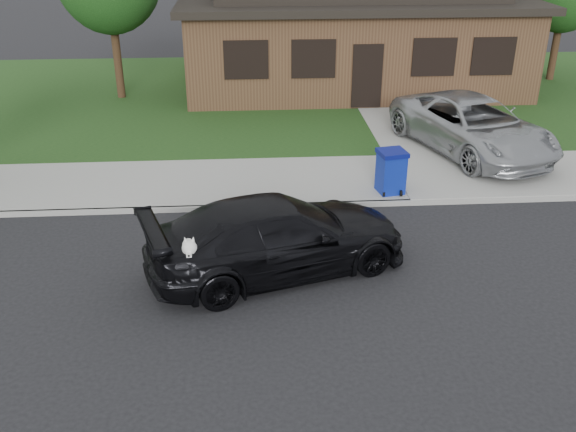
{
  "coord_description": "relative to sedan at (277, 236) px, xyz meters",
  "views": [
    {
      "loc": [
        -0.05,
        -9.97,
        6.38
      ],
      "look_at": [
        0.68,
        0.84,
        1.1
      ],
      "focal_mm": 40.0,
      "sensor_mm": 36.0,
      "label": 1
    }
  ],
  "objects": [
    {
      "name": "recycling_bin",
      "position": [
        2.89,
        3.3,
        -0.08
      ],
      "size": [
        0.73,
        0.73,
        1.05
      ],
      "rotation": [
        0.0,
        0.0,
        0.18
      ],
      "color": "navy",
      "rests_on": "sidewalk"
    },
    {
      "name": "lawn",
      "position": [
        -0.47,
        12.26,
        -0.67
      ],
      "size": [
        60.0,
        13.0,
        0.13
      ],
      "primitive_type": "cube",
      "color": "#193814",
      "rests_on": "ground"
    },
    {
      "name": "curb",
      "position": [
        -0.47,
        2.76,
        -0.67
      ],
      "size": [
        60.0,
        0.12,
        0.12
      ],
      "primitive_type": "cube",
      "color": "gray",
      "rests_on": "ground"
    },
    {
      "name": "minivan",
      "position": [
        5.7,
        5.88,
        0.15
      ],
      "size": [
        4.06,
        5.87,
        1.49
      ],
      "primitive_type": "imported",
      "rotation": [
        0.0,
        0.0,
        0.33
      ],
      "color": "#9FA2A6",
      "rests_on": "driveway"
    },
    {
      "name": "sedan",
      "position": [
        0.0,
        0.0,
        0.0
      ],
      "size": [
        5.41,
        3.53,
        1.46
      ],
      "rotation": [
        0.0,
        0.0,
        1.89
      ],
      "color": "black",
      "rests_on": "ground"
    },
    {
      "name": "sidewalk",
      "position": [
        -0.47,
        4.26,
        -0.67
      ],
      "size": [
        60.0,
        3.0,
        0.12
      ],
      "primitive_type": "cube",
      "color": "gray",
      "rests_on": "ground"
    },
    {
      "name": "house",
      "position": [
        3.53,
        14.26,
        1.4
      ],
      "size": [
        12.6,
        8.6,
        4.65
      ],
      "color": "#422B1C",
      "rests_on": "ground"
    },
    {
      "name": "driveway",
      "position": [
        5.53,
        9.26,
        -0.66
      ],
      "size": [
        4.5,
        13.0,
        0.14
      ],
      "primitive_type": "cube",
      "color": "gray",
      "rests_on": "ground"
    },
    {
      "name": "ground",
      "position": [
        -0.47,
        -0.74,
        -0.73
      ],
      "size": [
        120.0,
        120.0,
        0.0
      ],
      "primitive_type": "plane",
      "color": "black",
      "rests_on": "ground"
    }
  ]
}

